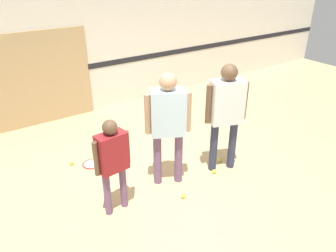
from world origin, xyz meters
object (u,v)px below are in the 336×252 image
at_px(person_student_right, 226,107).
at_px(tennis_ball_near_instructor, 183,196).
at_px(person_instructor, 168,118).
at_px(racket_second_spare, 178,131).
at_px(tennis_ball_stray_right, 214,171).
at_px(person_student_left, 112,157).
at_px(racket_spare_on_floor, 93,163).
at_px(tennis_ball_by_spare_racket, 72,163).
at_px(tennis_ball_stray_left, 220,160).

height_order(person_student_right, tennis_ball_near_instructor, person_student_right).
distance_m(person_instructor, racket_second_spare, 2.01).
height_order(person_student_right, tennis_ball_stray_right, person_student_right).
height_order(person_instructor, person_student_left, person_instructor).
relative_size(person_instructor, tennis_ball_stray_right, 26.57).
xyz_separation_m(racket_spare_on_floor, racket_second_spare, (1.90, 0.15, 0.00)).
relative_size(racket_second_spare, tennis_ball_stray_right, 8.36).
bearing_deg(tennis_ball_stray_right, tennis_ball_by_spare_racket, 139.96).
height_order(racket_spare_on_floor, tennis_ball_near_instructor, tennis_ball_near_instructor).
xyz_separation_m(racket_second_spare, tennis_ball_stray_right, (-0.38, -1.52, 0.02)).
bearing_deg(tennis_ball_near_instructor, person_instructor, 84.07).
xyz_separation_m(racket_spare_on_floor, tennis_ball_stray_right, (1.52, -1.37, 0.02)).
bearing_deg(person_student_left, racket_second_spare, 28.86).
height_order(person_student_left, racket_spare_on_floor, person_student_left).
bearing_deg(racket_second_spare, tennis_ball_near_instructor, 61.72).
distance_m(tennis_ball_near_instructor, tennis_ball_stray_right, 0.81).
xyz_separation_m(tennis_ball_stray_left, tennis_ball_stray_right, (-0.30, -0.20, 0.00)).
height_order(tennis_ball_near_instructor, tennis_ball_stray_right, same).
bearing_deg(racket_spare_on_floor, person_student_right, -52.70).
bearing_deg(tennis_ball_by_spare_racket, tennis_ball_near_instructor, -59.30).
relative_size(person_instructor, person_student_right, 0.99).
bearing_deg(person_student_right, tennis_ball_near_instructor, 35.21).
height_order(person_student_left, person_student_right, person_student_right).
bearing_deg(tennis_ball_by_spare_racket, tennis_ball_stray_right, -40.04).
bearing_deg(racket_spare_on_floor, tennis_ball_by_spare_racket, 135.72).
xyz_separation_m(person_instructor, tennis_ball_stray_right, (0.74, -0.24, -1.05)).
distance_m(person_student_left, person_student_right, 1.90).
xyz_separation_m(racket_second_spare, tennis_ball_by_spare_racket, (-2.21, 0.02, 0.02)).
distance_m(person_instructor, person_student_right, 0.96).
xyz_separation_m(person_student_left, racket_spare_on_floor, (0.16, 1.26, -0.84)).
bearing_deg(racket_second_spare, person_instructor, 54.31).
relative_size(racket_spare_on_floor, tennis_ball_stray_left, 8.70).
bearing_deg(tennis_ball_near_instructor, racket_second_spare, 56.05).
distance_m(racket_spare_on_floor, tennis_ball_stray_left, 2.17).
relative_size(person_student_left, racket_second_spare, 2.49).
height_order(racket_second_spare, tennis_ball_stray_right, tennis_ball_stray_right).
xyz_separation_m(person_instructor, person_student_left, (-0.95, -0.13, -0.24)).
bearing_deg(person_student_left, racket_spare_on_floor, 77.19).
bearing_deg(person_student_right, racket_spare_on_floor, -17.36).
relative_size(person_instructor, racket_spare_on_floor, 3.05).
bearing_deg(tennis_ball_stray_right, tennis_ball_near_instructor, -164.53).
bearing_deg(racket_spare_on_floor, tennis_ball_stray_left, -47.89).
height_order(racket_spare_on_floor, tennis_ball_stray_left, tennis_ball_stray_left).
bearing_deg(tennis_ball_stray_right, person_student_right, 14.28).
distance_m(tennis_ball_near_instructor, tennis_ball_by_spare_racket, 2.04).
height_order(person_instructor, tennis_ball_stray_right, person_instructor).
bearing_deg(racket_spare_on_floor, person_instructor, -70.38).
height_order(person_student_left, racket_second_spare, person_student_left).
bearing_deg(person_instructor, person_student_left, -145.57).
height_order(racket_spare_on_floor, tennis_ball_by_spare_racket, tennis_ball_by_spare_racket).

